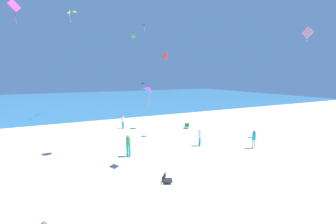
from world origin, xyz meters
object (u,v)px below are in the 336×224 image
Objects in this scene: beach_chair_mid_beach at (166,179)px; kite_green at (133,37)px; kite_yellow at (75,12)px; kite_purple at (150,89)px; person_4 at (254,138)px; kite_red at (166,55)px; person_3 at (200,136)px; beach_chair_near_camera at (144,134)px; kite_pink at (308,33)px; kite_lime at (69,12)px; kite_magenta at (14,7)px; kite_black at (143,83)px; beach_chair_far_right at (187,126)px; person_0 at (123,121)px; person_2 at (128,144)px; kite_blue at (144,25)px.

kite_green is at bearing 99.67° from beach_chair_mid_beach.
beach_chair_mid_beach is 0.48× the size of kite_yellow.
kite_green is 0.70× the size of kite_yellow.
kite_green is 0.83× the size of kite_purple.
kite_purple is at bearing 111.58° from beach_chair_mid_beach.
person_4 is 13.05m from kite_red.
person_3 is at bearing 64.44° from beach_chair_mid_beach.
kite_yellow is at bearing 147.88° from kite_green.
beach_chair_mid_beach is 0.50× the size of person_4.
beach_chair_near_camera is at bearing 72.07° from kite_purple.
kite_green reaches higher than kite_pink.
kite_pink is 0.80× the size of kite_lime.
kite_green is 24.35m from kite_magenta.
beach_chair_near_camera is 22.81m from kite_yellow.
kite_yellow reaches higher than beach_chair_mid_beach.
kite_pink is at bearing 3.21° from kite_magenta.
kite_yellow is at bearing 149.85° from beach_chair_near_camera.
kite_purple is (-7.50, -20.92, 0.18)m from kite_black.
beach_chair_far_right is 0.52× the size of kite_lime.
person_3 is at bearing 167.31° from kite_pink.
person_0 is 0.98× the size of kite_lime.
kite_magenta reaches higher than person_3.
person_2 is at bearing -166.62° from person_3.
kite_black is (14.39, 22.25, -4.01)m from kite_magenta.
person_0 is 20.97m from kite_pink.
kite_yellow reaches higher than person_4.
kite_red is at bearing -61.52° from kite_yellow.
person_0 is 1.22× the size of kite_pink.
person_3 is at bearing 21.87° from kite_purple.
kite_pink reaches higher than beach_chair_mid_beach.
kite_green reaches higher than person_0.
person_0 is at bearing 25.95° from person_2.
kite_lime is at bearing -166.79° from kite_blue.
person_4 is (10.14, -2.95, -0.10)m from person_2.
person_2 is 10.56m from person_4.
kite_purple is (-8.37, -8.79, 5.03)m from beach_chair_far_right.
kite_black reaches higher than beach_chair_mid_beach.
kite_red is at bearing -51.77° from kite_lime.
person_0 reaches higher than beach_chair_near_camera.
kite_pink is 0.96× the size of kite_blue.
beach_chair_far_right is at bearing 33.57° from kite_magenta.
person_4 is (7.89, -12.36, -0.04)m from person_0.
kite_yellow is 14.32m from kite_black.
kite_lime is 14.02m from kite_black.
person_3 is 27.29m from kite_yellow.
person_0 is 1.50× the size of kite_magenta.
kite_red reaches higher than beach_chair_mid_beach.
kite_magenta is 0.72× the size of kite_black.
beach_chair_far_right is at bearing 46.39° from kite_purple.
beach_chair_near_camera is 10.65m from person_4.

